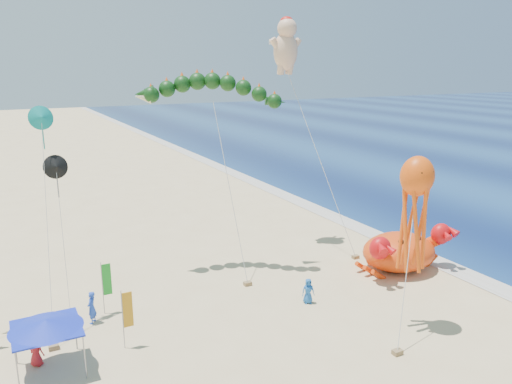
% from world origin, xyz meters
% --- Properties ---
extents(ground, '(320.00, 320.00, 0.00)m').
position_xyz_m(ground, '(0.00, 0.00, 0.00)').
color(ground, '#D1B784').
rests_on(ground, ground).
extents(foam_strip, '(320.00, 320.00, 0.00)m').
position_xyz_m(foam_strip, '(12.00, 0.00, 0.01)').
color(foam_strip, silver).
rests_on(foam_strip, ground).
extents(crab_inflatable, '(7.34, 4.67, 3.22)m').
position_xyz_m(crab_inflatable, '(8.54, 0.11, 1.42)').
color(crab_inflatable, '#E03C0B').
rests_on(crab_inflatable, ground).
extents(dragon_kite, '(9.85, 6.75, 13.32)m').
position_xyz_m(dragon_kite, '(-2.91, 6.73, 12.23)').
color(dragon_kite, black).
rests_on(dragon_kite, ground).
extents(cherub_kite, '(3.77, 7.39, 17.72)m').
position_xyz_m(cherub_kite, '(4.54, 9.48, 15.65)').
color(cherub_kite, '#EAB38E').
rests_on(cherub_kite, ground).
extents(octopus_kite, '(3.64, 3.02, 9.61)m').
position_xyz_m(octopus_kite, '(3.21, -6.08, 6.99)').
color(octopus_kite, '#EF500C').
rests_on(octopus_kite, ground).
extents(canopy_blue, '(3.34, 3.34, 2.71)m').
position_xyz_m(canopy_blue, '(-14.85, -1.50, 2.44)').
color(canopy_blue, gray).
rests_on(canopy_blue, ground).
extents(feather_flags, '(7.31, 5.00, 3.20)m').
position_xyz_m(feather_flags, '(-14.37, 0.58, 2.01)').
color(feather_flags, gray).
rests_on(feather_flags, ground).
extents(beachgoers, '(20.70, 9.21, 1.88)m').
position_xyz_m(beachgoers, '(-14.12, 2.64, 0.83)').
color(beachgoers, blue).
rests_on(beachgoers, ground).
extents(small_kites, '(6.07, 4.09, 12.10)m').
position_xyz_m(small_kites, '(-14.88, 3.82, 8.46)').
color(small_kites, '#0B807B').
rests_on(small_kites, ground).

